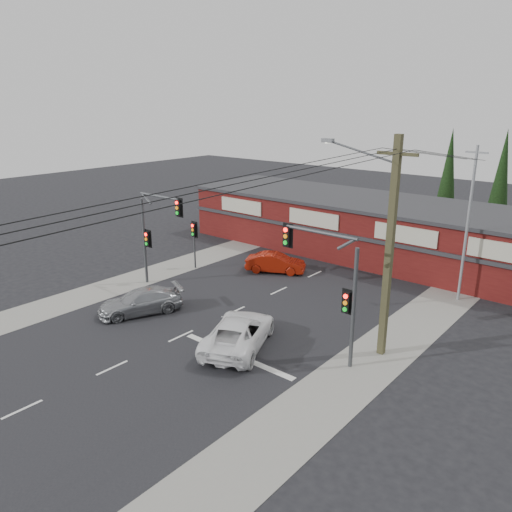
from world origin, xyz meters
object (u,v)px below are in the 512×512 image
Objects in this scene: white_suv at (239,332)px; shop_building at (353,224)px; silver_suv at (140,301)px; red_sedan at (275,263)px; utility_pole at (387,242)px.

white_suv is 0.20× the size of shop_building.
red_sedan is at bearing 105.89° from silver_suv.
white_suv is 11.08m from red_sedan.
white_suv reaches higher than silver_suv.
utility_pole is (12.25, 4.27, 4.72)m from silver_suv.
shop_building is (1.36, 8.02, 1.47)m from red_sedan.
shop_building is (2.89, 18.27, 1.46)m from silver_suv.
silver_suv is 18.55m from shop_building.
white_suv is 18.24m from shop_building.
red_sedan is 13.16m from utility_pole.
utility_pole reaches higher than shop_building.
utility_pole is (9.36, -14.00, 3.26)m from shop_building.
silver_suv is at bearing -98.98° from shop_building.
silver_suv is 10.36m from red_sedan.
utility_pole is (10.72, -5.98, 4.73)m from red_sedan.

